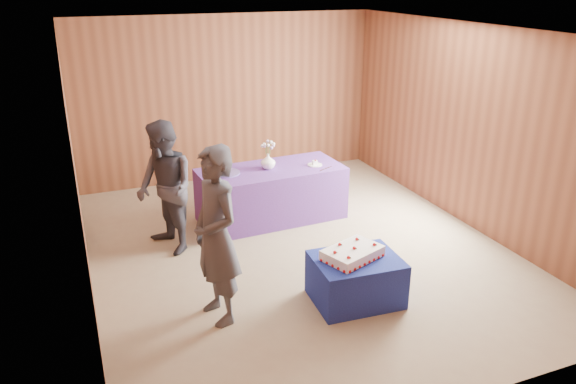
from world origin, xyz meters
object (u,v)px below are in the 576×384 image
serving_table (271,194)px  guest_left (216,236)px  sheet_cake (352,253)px  cake_table (356,279)px  guest_right (165,188)px  vase (268,161)px

serving_table → guest_left: 2.57m
sheet_cake → serving_table: bearing=70.7°
cake_table → guest_right: bearing=133.9°
serving_table → guest_left: bearing=-125.2°
serving_table → vase: vase is taller
cake_table → guest_right: size_ratio=0.54×
vase → guest_left: (-1.31, -2.15, 0.05)m
vase → serving_table: bearing=-33.3°
sheet_cake → vase: vase is taller
vase → guest_left: guest_left is taller
sheet_cake → guest_right: guest_right is taller
cake_table → guest_left: bearing=174.3°
sheet_cake → guest_left: 1.45m
serving_table → guest_left: guest_left is taller
cake_table → vase: bearing=96.5°
guest_right → cake_table: bearing=23.5°
cake_table → guest_left: size_ratio=0.49×
cake_table → sheet_cake: size_ratio=1.23×
cake_table → guest_right: (-1.62, 1.92, 0.58)m
sheet_cake → vase: size_ratio=3.44×
serving_table → guest_right: bearing=-166.8°
serving_table → vase: size_ratio=9.45×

